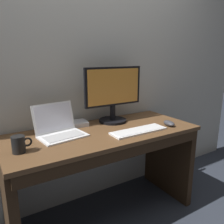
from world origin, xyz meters
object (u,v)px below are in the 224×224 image
object	(u,v)px
external_drive_box	(79,123)
coffee_mug	(19,144)
laptop_white	(60,129)
computer_mouse	(169,123)
wired_keyboard	(139,131)
external_monitor	(113,95)

from	to	relation	value
external_drive_box	coffee_mug	world-z (taller)	coffee_mug
laptop_white	computer_mouse	size ratio (longest dim) A/B	2.91
wired_keyboard	coffee_mug	xyz separation A→B (m)	(-0.84, 0.08, 0.04)
laptop_white	coffee_mug	xyz separation A→B (m)	(-0.30, -0.16, 0.00)
laptop_white	coffee_mug	distance (m)	0.34
wired_keyboard	coffee_mug	size ratio (longest dim) A/B	3.78
wired_keyboard	external_monitor	bearing A→B (deg)	94.72
wired_keyboard	computer_mouse	world-z (taller)	computer_mouse
computer_mouse	coffee_mug	bearing A→B (deg)	-176.82
computer_mouse	coffee_mug	size ratio (longest dim) A/B	1.01
laptop_white	computer_mouse	xyz separation A→B (m)	(0.84, -0.25, -0.03)
external_monitor	external_drive_box	world-z (taller)	external_monitor
laptop_white	wired_keyboard	world-z (taller)	laptop_white
external_drive_box	computer_mouse	bearing A→B (deg)	-32.61
computer_mouse	external_drive_box	distance (m)	0.74
external_drive_box	wired_keyboard	bearing A→B (deg)	-50.69
external_monitor	wired_keyboard	world-z (taller)	external_monitor
wired_keyboard	laptop_white	bearing A→B (deg)	156.08
external_drive_box	coffee_mug	distance (m)	0.61
wired_keyboard	computer_mouse	distance (m)	0.31
laptop_white	computer_mouse	bearing A→B (deg)	-16.45
external_monitor	laptop_white	bearing A→B (deg)	-170.55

